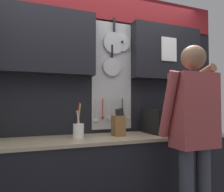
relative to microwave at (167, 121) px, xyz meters
name	(u,v)px	position (x,y,z in m)	size (l,w,h in m)	color
base_cabinet_counter	(117,181)	(-0.63, -0.03, -0.58)	(2.47, 0.61, 0.89)	black
back_wall_unit	(108,76)	(-0.63, 0.24, 0.51)	(3.04, 0.22, 2.54)	black
microwave	(167,121)	(0.00, 0.00, 0.00)	(0.47, 0.38, 0.27)	black
knife_block	(118,125)	(-0.60, 0.00, -0.03)	(0.12, 0.16, 0.29)	brown
utensil_crock	(78,129)	(-1.02, 0.00, -0.05)	(0.10, 0.10, 0.34)	white
person	(193,126)	(-0.15, -0.58, 0.00)	(0.54, 0.66, 1.73)	#383842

